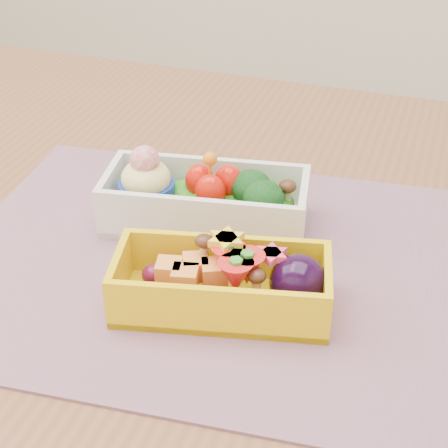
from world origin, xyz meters
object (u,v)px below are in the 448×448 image
(placemat, at_px, (214,263))
(bento_yellow, at_px, (227,282))
(bento_white, at_px, (204,200))
(table, at_px, (186,321))

(placemat, bearing_deg, bento_yellow, -60.72)
(bento_white, height_order, bento_yellow, bento_white)
(bento_white, bearing_deg, bento_yellow, -71.20)
(table, xyz_separation_m, placemat, (0.04, -0.03, 0.10))
(bento_yellow, bearing_deg, placemat, 106.30)
(placemat, height_order, bento_yellow, bento_yellow)
(table, relative_size, bento_yellow, 6.72)
(table, relative_size, placemat, 2.65)
(table, bearing_deg, bento_white, 66.58)
(placemat, relative_size, bento_white, 2.31)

